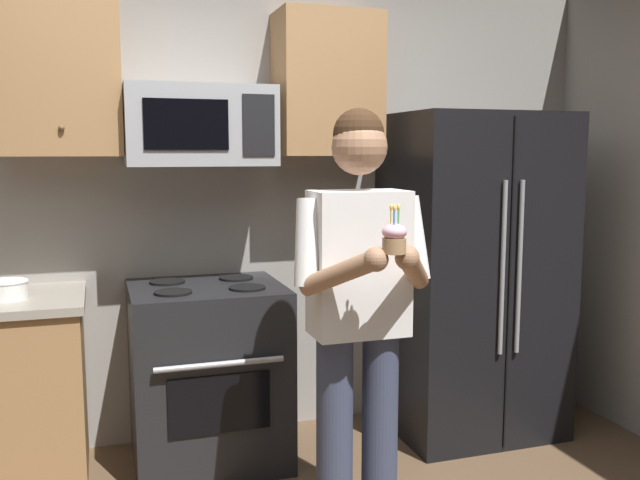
{
  "coord_description": "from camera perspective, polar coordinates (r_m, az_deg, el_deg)",
  "views": [
    {
      "loc": [
        -0.66,
        -2.05,
        1.59
      ],
      "look_at": [
        0.16,
        0.47,
        1.25
      ],
      "focal_mm": 38.56,
      "sensor_mm": 36.0,
      "label": 1
    }
  ],
  "objects": [
    {
      "name": "cupcake",
      "position": [
        2.41,
        6.18,
        0.18
      ],
      "size": [
        0.09,
        0.09,
        0.17
      ],
      "color": "#A87F56"
    },
    {
      "name": "oven_range",
      "position": [
        3.63,
        -9.25,
        -10.91
      ],
      "size": [
        0.76,
        0.7,
        0.93
      ],
      "color": "black",
      "rests_on": "ground"
    },
    {
      "name": "microwave",
      "position": [
        3.57,
        -9.97,
        9.29
      ],
      "size": [
        0.74,
        0.41,
        0.4
      ],
      "color": "#9EA0A5"
    },
    {
      "name": "bowl_large_white",
      "position": [
        3.47,
        -24.54,
        -3.73
      ],
      "size": [
        0.19,
        0.19,
        0.09
      ],
      "color": "white",
      "rests_on": "counter_left"
    },
    {
      "name": "cabinet_row_upper",
      "position": [
        3.6,
        -19.51,
        12.64
      ],
      "size": [
        2.78,
        0.36,
        0.76
      ],
      "color": "#9E7247"
    },
    {
      "name": "wall_back",
      "position": [
        3.87,
        -8.21,
        2.94
      ],
      "size": [
        4.4,
        0.1,
        2.6
      ],
      "primitive_type": "cube",
      "color": "gray",
      "rests_on": "ground"
    },
    {
      "name": "refrigerator",
      "position": [
        3.99,
        12.55,
        -2.83
      ],
      "size": [
        0.9,
        0.75,
        1.8
      ],
      "color": "black",
      "rests_on": "ground"
    },
    {
      "name": "person",
      "position": [
        2.76,
        3.29,
        -5.14
      ],
      "size": [
        0.6,
        0.48,
        1.76
      ],
      "color": "#383F59",
      "rests_on": "ground"
    }
  ]
}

